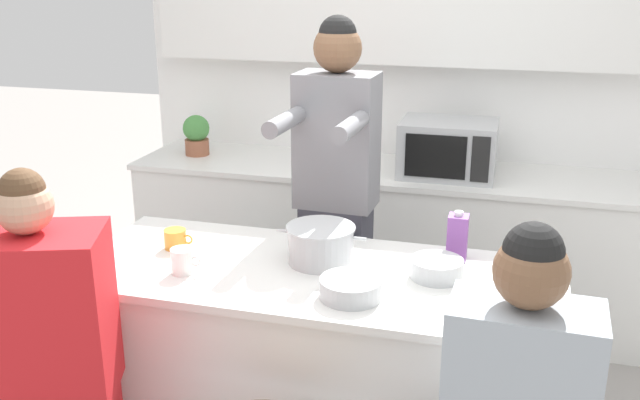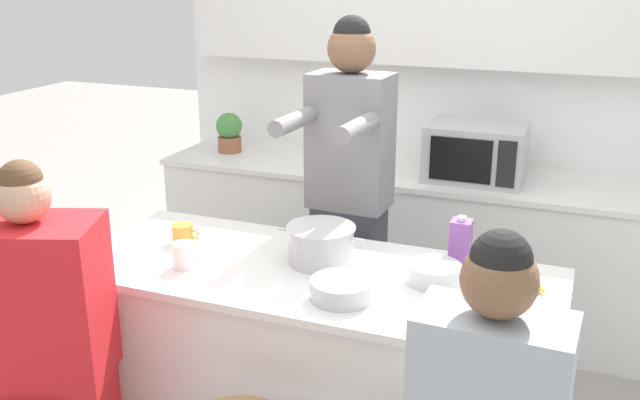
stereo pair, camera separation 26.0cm
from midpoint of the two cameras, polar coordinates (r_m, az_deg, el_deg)
wall_back at (r=4.28m, az=11.09°, el=11.86°), size 3.24×0.22×2.70m
back_counter at (r=4.24m, az=9.37°, el=-3.48°), size 3.01×0.67×0.88m
kitchen_island at (r=2.85m, az=2.14°, el=-14.22°), size 1.80×0.74×0.93m
person_cooking at (r=3.21m, az=4.63°, el=-1.47°), size 0.37×0.56×1.81m
person_wrapped_blanket at (r=2.61m, az=-18.31°, el=-13.21°), size 0.51×0.42×1.43m
cooking_pot at (r=2.67m, az=2.90°, el=-3.62°), size 0.35×0.26×0.14m
fruit_bowl at (r=2.41m, az=4.86°, el=-7.21°), size 0.21×0.21×0.07m
mixing_bowl_steel at (r=2.57m, az=12.01°, el=-5.82°), size 0.19×0.19×0.07m
coffee_cup_near at (r=2.66m, az=-8.14°, el=-4.45°), size 0.12×0.08×0.09m
coffee_cup_far at (r=2.90m, az=-8.41°, el=-2.72°), size 0.12×0.09×0.08m
banana_bunch at (r=2.61m, az=19.01°, el=-6.42°), size 0.14×0.10×0.05m
juice_carton at (r=2.71m, az=13.89°, el=-3.37°), size 0.07×0.07×0.19m
microwave at (r=3.97m, az=14.22°, el=3.71°), size 0.52×0.39×0.31m
potted_plant at (r=4.46m, az=-5.62°, el=5.43°), size 0.16×0.16×0.25m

